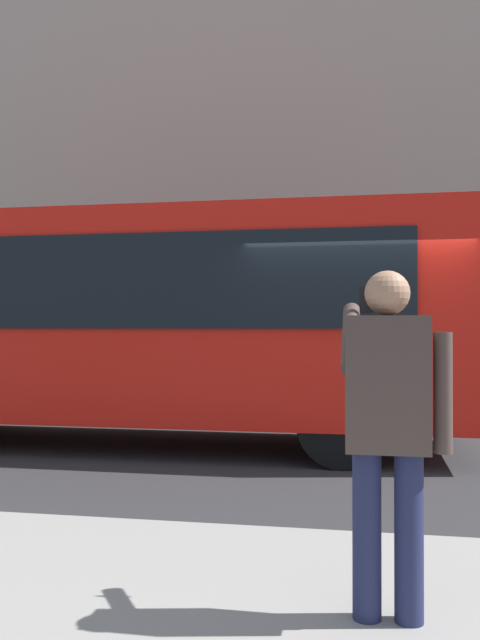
{
  "coord_description": "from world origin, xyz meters",
  "views": [
    {
      "loc": [
        -0.1,
        8.3,
        1.58
      ],
      "look_at": [
        1.58,
        -0.65,
        1.66
      ],
      "focal_mm": 38.08,
      "sensor_mm": 36.0,
      "label": 1
    }
  ],
  "objects": [
    {
      "name": "ground_plane",
      "position": [
        0.0,
        0.0,
        0.0
      ],
      "size": [
        60.0,
        60.0,
        0.0
      ],
      "primitive_type": "plane",
      "color": "#2B2B2D"
    },
    {
      "name": "building_facade_far",
      "position": [
        -0.02,
        -6.8,
        5.99
      ],
      "size": [
        28.0,
        1.55,
        12.0
      ],
      "color": "#A89E8E",
      "rests_on": "ground_plane"
    },
    {
      "name": "pedestrian_photographer",
      "position": [
        -0.2,
        4.92,
        1.14
      ],
      "size": [
        0.53,
        0.52,
        1.7
      ],
      "color": "#1E2347",
      "rests_on": "sidewalk_curb"
    },
    {
      "name": "red_bus",
      "position": [
        3.19,
        -0.39,
        1.68
      ],
      "size": [
        9.05,
        2.54,
        3.08
      ],
      "color": "red",
      "rests_on": "ground_plane"
    }
  ]
}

